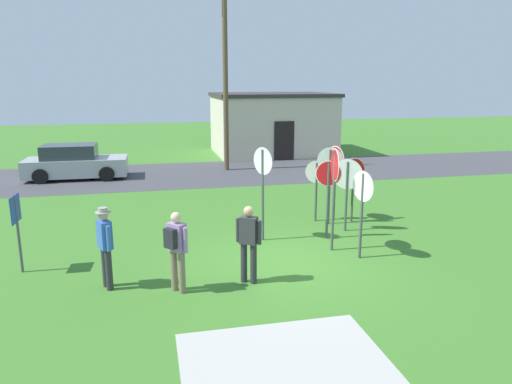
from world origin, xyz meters
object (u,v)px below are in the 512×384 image
(stop_sign_leaning_right, at_px, (328,186))
(person_in_teal, at_px, (249,240))
(stop_sign_tallest, at_px, (330,172))
(info_panel_leftmost, at_px, (17,220))
(parked_car_on_street, at_px, (75,163))
(stop_sign_leaning_left, at_px, (263,178))
(stop_sign_nearest, at_px, (334,181))
(person_on_left, at_px, (176,246))
(stop_sign_rear_left, at_px, (362,199))
(stop_sign_low_front, at_px, (316,181))
(stop_sign_rear_right, at_px, (347,182))
(person_in_blue, at_px, (105,243))
(stop_sign_far_back, at_px, (335,169))
(stop_sign_center_cluster, at_px, (353,178))
(utility_pole, at_px, (225,75))

(stop_sign_leaning_right, bearing_deg, person_in_teal, -138.10)
(stop_sign_tallest, xyz_separation_m, info_panel_leftmost, (-8.11, -1.99, -0.36))
(parked_car_on_street, height_order, stop_sign_leaning_left, stop_sign_leaning_left)
(stop_sign_nearest, bearing_deg, person_on_left, -157.76)
(parked_car_on_street, xyz_separation_m, stop_sign_rear_left, (8.09, -11.79, 0.78))
(stop_sign_leaning_right, distance_m, stop_sign_low_front, 1.72)
(stop_sign_rear_right, xyz_separation_m, person_in_blue, (-6.39, -2.57, -0.45))
(stop_sign_rear_left, height_order, stop_sign_far_back, stop_sign_far_back)
(parked_car_on_street, relative_size, stop_sign_low_front, 2.31)
(stop_sign_rear_right, height_order, person_on_left, stop_sign_rear_right)
(stop_sign_tallest, bearing_deg, person_in_teal, -131.28)
(stop_sign_rear_right, relative_size, person_on_left, 1.24)
(stop_sign_leaning_left, relative_size, stop_sign_low_front, 1.35)
(person_in_teal, relative_size, info_panel_leftmost, 0.95)
(stop_sign_leaning_left, bearing_deg, stop_sign_rear_left, -42.38)
(stop_sign_center_cluster, relative_size, stop_sign_far_back, 0.86)
(stop_sign_tallest, distance_m, stop_sign_nearest, 2.31)
(person_in_teal, bearing_deg, stop_sign_leaning_left, 70.39)
(utility_pole, distance_m, person_in_blue, 14.12)
(stop_sign_tallest, relative_size, person_in_blue, 1.34)
(stop_sign_rear_left, bearing_deg, utility_pole, 95.74)
(stop_sign_leaning_left, height_order, stop_sign_rear_left, stop_sign_leaning_left)
(stop_sign_leaning_right, distance_m, person_on_left, 4.94)
(info_panel_leftmost, bearing_deg, parked_car_on_street, 91.34)
(parked_car_on_street, xyz_separation_m, person_in_teal, (5.14, -12.62, 0.26))
(person_on_left, xyz_separation_m, person_in_blue, (-1.41, 0.51, 0.00))
(utility_pole, bearing_deg, stop_sign_leaning_right, -84.76)
(stop_sign_low_front, height_order, stop_sign_rear_right, stop_sign_rear_right)
(stop_sign_leaning_left, distance_m, stop_sign_leaning_right, 1.78)
(stop_sign_leaning_right, xyz_separation_m, stop_sign_rear_left, (0.26, -1.58, 0.01))
(person_on_left, bearing_deg, stop_sign_leaning_left, 48.62)
(stop_sign_nearest, distance_m, info_panel_leftmost, 7.39)
(info_panel_leftmost, bearing_deg, stop_sign_rear_right, 8.57)
(stop_sign_far_back, xyz_separation_m, person_in_teal, (-3.56, -4.08, -0.64))
(person_in_blue, bearing_deg, stop_sign_leaning_right, 20.01)
(stop_sign_leaning_right, height_order, person_in_teal, stop_sign_leaning_right)
(parked_car_on_street, bearing_deg, person_in_blue, -79.75)
(stop_sign_low_front, distance_m, person_on_left, 6.18)
(stop_sign_leaning_right, height_order, stop_sign_nearest, stop_sign_nearest)
(stop_sign_low_front, relative_size, info_panel_leftmost, 1.05)
(stop_sign_leaning_right, relative_size, person_in_blue, 1.25)
(utility_pole, xyz_separation_m, stop_sign_leaning_left, (-0.75, -10.59, -2.76))
(parked_car_on_street, height_order, stop_sign_rear_left, stop_sign_rear_left)
(parked_car_on_street, height_order, stop_sign_center_cluster, stop_sign_center_cluster)
(utility_pole, xyz_separation_m, info_panel_leftmost, (-6.58, -11.56, -3.26))
(stop_sign_rear_left, xyz_separation_m, stop_sign_low_front, (0.02, 3.27, -0.21))
(stop_sign_rear_left, xyz_separation_m, stop_sign_far_back, (0.61, 3.25, 0.12))
(stop_sign_tallest, bearing_deg, stop_sign_leaning_left, -156.00)
(stop_sign_nearest, bearing_deg, info_panel_leftmost, 178.53)
(stop_sign_far_back, xyz_separation_m, info_panel_leftmost, (-8.44, -2.40, -0.37))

